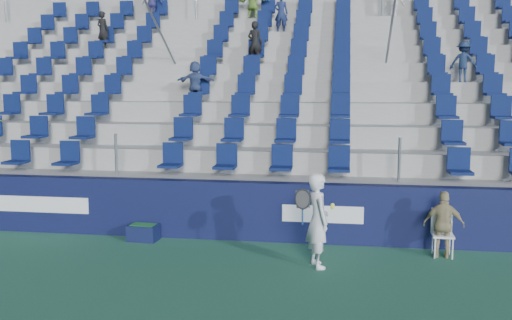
{
  "coord_description": "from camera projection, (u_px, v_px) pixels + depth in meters",
  "views": [
    {
      "loc": [
        1.86,
        -8.07,
        3.21
      ],
      "look_at": [
        0.2,
        2.8,
        1.7
      ],
      "focal_mm": 40.0,
      "sensor_mm": 36.0,
      "label": 1
    }
  ],
  "objects": [
    {
      "name": "ground",
      "position": [
        215.0,
        296.0,
        8.62
      ],
      "size": [
        70.0,
        70.0,
        0.0
      ],
      "primitive_type": "plane",
      "color": "#2A6247",
      "rests_on": "ground"
    },
    {
      "name": "sponsor_wall",
      "position": [
        249.0,
        211.0,
        11.62
      ],
      "size": [
        24.0,
        0.32,
        1.2
      ],
      "color": "#10143B",
      "rests_on": "ground"
    },
    {
      "name": "grandstand",
      "position": [
        278.0,
        120.0,
        16.4
      ],
      "size": [
        24.0,
        8.17,
        6.63
      ],
      "color": "#9F9E9A",
      "rests_on": "ground"
    },
    {
      "name": "tennis_player",
      "position": [
        318.0,
        220.0,
        9.88
      ],
      "size": [
        0.7,
        0.71,
        1.66
      ],
      "color": "white",
      "rests_on": "ground"
    },
    {
      "name": "line_judge_chair",
      "position": [
        442.0,
        229.0,
        10.58
      ],
      "size": [
        0.39,
        0.4,
        0.88
      ],
      "color": "white",
      "rests_on": "ground"
    },
    {
      "name": "line_judge",
      "position": [
        444.0,
        225.0,
        10.43
      ],
      "size": [
        0.76,
        0.38,
        1.24
      ],
      "primitive_type": "imported",
      "rotation": [
        0.0,
        0.0,
        3.03
      ],
      "color": "tan",
      "rests_on": "ground"
    },
    {
      "name": "ball_bin",
      "position": [
        143.0,
        232.0,
        11.61
      ],
      "size": [
        0.62,
        0.43,
        0.34
      ],
      "color": "#10163A",
      "rests_on": "ground"
    }
  ]
}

